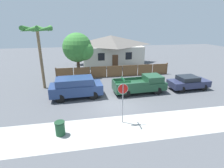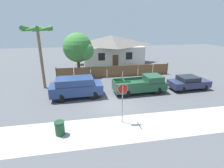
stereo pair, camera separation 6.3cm
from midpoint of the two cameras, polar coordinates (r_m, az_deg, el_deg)
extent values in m
plane|color=#4C4F54|center=(14.85, 1.02, -6.66)|extent=(80.00, 80.00, 0.00)
cube|color=#A3A39E|center=(11.80, 4.62, -14.10)|extent=(36.00, 3.20, 0.01)
cube|color=brown|center=(21.93, -14.94, 3.26)|extent=(1.97, 0.06, 1.43)
cube|color=brown|center=(21.86, -9.58, 3.59)|extent=(1.97, 0.06, 1.43)
cube|color=brown|center=(21.98, -4.23, 3.89)|extent=(1.97, 0.06, 1.43)
cube|color=brown|center=(22.29, 1.03, 4.16)|extent=(1.97, 0.06, 1.43)
cube|color=brown|center=(22.78, 6.10, 4.38)|extent=(1.97, 0.06, 1.43)
cube|color=brown|center=(23.44, 10.93, 4.56)|extent=(1.97, 0.06, 1.43)
cube|color=brown|center=(24.25, 15.47, 4.69)|extent=(1.97, 0.06, 1.43)
cube|color=brown|center=(22.03, -17.61, 3.21)|extent=(0.12, 0.12, 1.53)
cube|color=brown|center=(24.70, 17.63, 4.86)|extent=(0.12, 0.12, 1.53)
cube|color=beige|center=(30.36, -0.20, 9.74)|extent=(9.44, 7.31, 3.06)
pyramid|color=#5B5651|center=(30.07, -0.20, 14.11)|extent=(10.20, 7.89, 1.58)
cube|color=black|center=(26.42, -3.33, 8.85)|extent=(1.00, 0.04, 1.10)
cube|color=black|center=(27.27, 5.67, 9.11)|extent=(1.00, 0.04, 1.10)
cube|color=brown|center=(26.91, 1.23, 7.38)|extent=(0.90, 0.04, 2.00)
cylinder|color=brown|center=(23.21, -10.72, 5.50)|extent=(0.40, 0.40, 2.27)
sphere|color=#387A33|center=(22.77, -11.11, 11.62)|extent=(3.64, 3.64, 3.64)
sphere|color=#3C8437|center=(22.37, -8.92, 10.67)|extent=(2.37, 2.37, 2.37)
cylinder|color=brown|center=(19.09, -22.00, 7.64)|extent=(0.28, 0.28, 6.23)
cone|color=#387A33|center=(18.62, -19.67, 16.43)|extent=(0.44, 2.04, 0.75)
cone|color=#387A33|center=(19.64, -20.91, 16.38)|extent=(1.99, 1.40, 0.75)
cone|color=#387A33|center=(19.85, -24.14, 16.01)|extent=(1.99, 1.40, 0.75)
cone|color=#387A33|center=(19.06, -26.43, 15.63)|extent=(0.44, 2.04, 0.75)
cone|color=#387A33|center=(18.00, -25.47, 15.67)|extent=(1.99, 1.40, 0.75)
cone|color=#387A33|center=(17.77, -21.93, 16.10)|extent=(1.99, 1.40, 0.75)
cube|color=navy|center=(16.30, -11.44, -1.53)|extent=(4.75, 2.22, 0.91)
cube|color=navy|center=(16.05, -12.03, 0.96)|extent=(3.34, 2.00, 0.60)
cube|color=black|center=(16.14, -6.52, 1.36)|extent=(0.14, 1.78, 0.50)
cylinder|color=black|center=(17.37, -6.70, -1.49)|extent=(0.77, 0.22, 0.77)
cylinder|color=black|center=(15.71, -5.93, -3.73)|extent=(0.77, 0.22, 0.77)
cylinder|color=black|center=(17.33, -16.24, -2.20)|extent=(0.77, 0.22, 0.77)
cylinder|color=black|center=(15.67, -16.50, -4.53)|extent=(0.77, 0.22, 0.77)
cube|color=#1E472D|center=(17.26, 8.97, -0.57)|extent=(5.15, 2.15, 0.73)
cube|color=#1E472D|center=(17.61, 13.29, 1.83)|extent=(1.70, 1.84, 0.61)
cube|color=#1E472D|center=(17.63, 5.36, 1.70)|extent=(3.18, 0.22, 0.26)
cube|color=#1E472D|center=(16.00, 7.40, -0.21)|extent=(3.18, 0.22, 0.26)
cube|color=#1E472D|center=(16.36, 0.92, 0.39)|extent=(0.16, 1.83, 0.26)
cylinder|color=black|center=(18.72, 12.42, -0.34)|extent=(0.74, 0.22, 0.74)
cylinder|color=black|center=(17.30, 14.79, -2.16)|extent=(0.74, 0.22, 0.74)
cylinder|color=black|center=(17.64, 3.14, -1.11)|extent=(0.74, 0.22, 0.74)
cylinder|color=black|center=(16.12, 4.82, -3.15)|extent=(0.74, 0.22, 0.74)
cube|color=#282D4C|center=(19.69, 23.85, 0.22)|extent=(4.15, 1.97, 0.65)
cube|color=black|center=(19.44, 23.68, 1.70)|extent=(1.94, 1.69, 0.44)
cylinder|color=black|center=(21.12, 25.27, 0.35)|extent=(0.66, 0.22, 0.66)
cylinder|color=black|center=(19.99, 27.96, -1.07)|extent=(0.66, 0.22, 0.66)
cylinder|color=black|center=(19.68, 19.45, -0.17)|extent=(0.66, 0.22, 0.66)
cylinder|color=black|center=(18.46, 21.98, -1.73)|extent=(0.66, 0.22, 0.66)
cylinder|color=gray|center=(11.72, 3.57, -6.39)|extent=(0.07, 0.07, 2.83)
cylinder|color=red|center=(11.31, 3.67, -1.61)|extent=(0.65, 0.03, 0.65)
cylinder|color=white|center=(11.31, 3.68, -1.61)|extent=(0.69, 0.02, 0.69)
cube|color=#19602D|center=(11.15, 3.72, 0.67)|extent=(1.02, 0.04, 0.15)
cube|color=#19602D|center=(11.10, 3.74, 1.55)|extent=(0.03, 0.92, 0.15)
cylinder|color=#1E4C2D|center=(11.40, -16.50, -13.83)|extent=(0.57, 0.57, 0.81)
cylinder|color=#163922|center=(11.17, -16.72, -11.92)|extent=(0.61, 0.61, 0.08)
camera|label=1|loc=(0.03, -89.88, 0.04)|focal=28.00mm
camera|label=2|loc=(0.03, 90.12, -0.04)|focal=28.00mm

